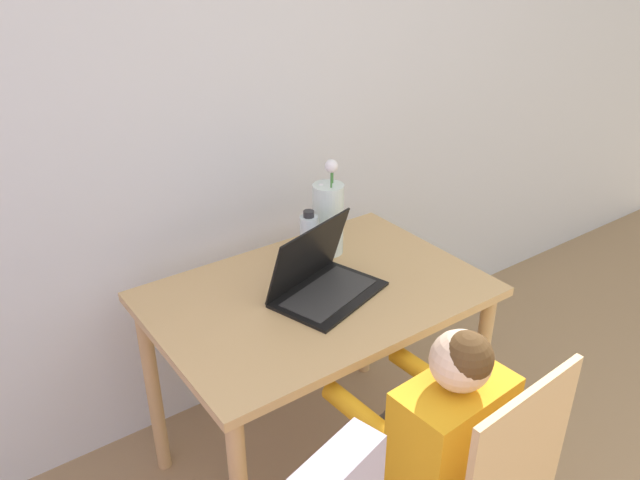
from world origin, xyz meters
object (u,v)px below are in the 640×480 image
at_px(laptop, 321,278).
at_px(water_bottle, 309,241).
at_px(flower_vase, 328,217).
at_px(person_seated, 432,435).

bearing_deg(laptop, water_bottle, 50.53).
relative_size(flower_vase, water_bottle, 1.69).
height_order(person_seated, water_bottle, person_seated).
relative_size(person_seated, flower_vase, 2.70).
distance_m(person_seated, water_bottle, 0.77).
bearing_deg(water_bottle, person_seated, -98.13).
distance_m(flower_vase, water_bottle, 0.14).
relative_size(person_seated, water_bottle, 4.57).
height_order(flower_vase, water_bottle, flower_vase).
relative_size(laptop, flower_vase, 1.12).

